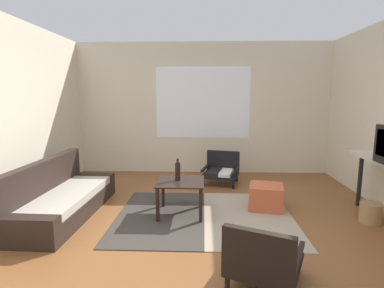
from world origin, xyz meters
name	(u,v)px	position (x,y,z in m)	size (l,w,h in m)	color
ground_plane	(201,236)	(0.00, 0.00, 0.00)	(7.80, 7.80, 0.00)	brown
far_wall_with_window	(203,109)	(0.00, 3.06, 1.35)	(5.60, 0.13, 2.70)	beige
area_rug	(204,216)	(0.04, 0.58, 0.01)	(2.36, 1.92, 0.01)	#38332D
couch	(61,199)	(-1.93, 0.56, 0.23)	(0.79, 2.00, 0.75)	black
coffee_table	(181,187)	(-0.29, 0.65, 0.39)	(0.64, 0.62, 0.47)	black
armchair_by_window	(221,169)	(0.35, 2.20, 0.26)	(0.74, 0.71, 0.58)	black
armchair_striped_foreground	(263,259)	(0.53, -0.94, 0.26)	(0.79, 0.81, 0.60)	black
ottoman_orange	(266,197)	(0.93, 0.91, 0.18)	(0.47, 0.47, 0.35)	#BC5633
clay_vase	(383,147)	(2.33, 0.60, 0.97)	(0.20, 0.20, 0.34)	#935B38
glass_bottle	(178,171)	(-0.33, 0.69, 0.60)	(0.07, 0.07, 0.30)	black
wicker_basket	(371,213)	(2.17, 0.46, 0.13)	(0.27, 0.27, 0.26)	#9E7A4C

